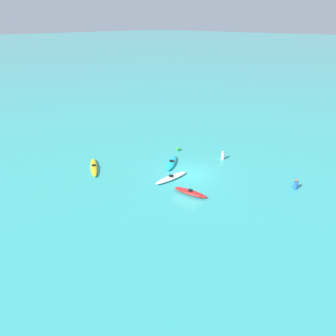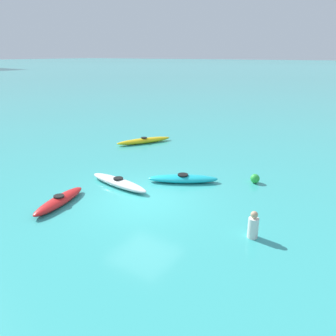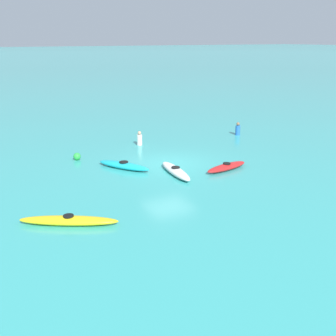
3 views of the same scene
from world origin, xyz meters
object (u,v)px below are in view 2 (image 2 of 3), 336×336
kayak_cyan (183,179)px  kayak_white (118,182)px  kayak_red (59,201)px  buoy_green (255,179)px  kayak_yellow (144,141)px  person_near_shore (253,226)px

kayak_cyan → kayak_white: (-1.83, 2.10, -0.00)m
kayak_red → kayak_white: (2.58, -0.68, -0.00)m
kayak_red → buoy_green: bearing=-42.4°
kayak_yellow → buoy_green: size_ratio=8.38×
buoy_green → kayak_red: bearing=137.6°
kayak_cyan → person_near_shore: person_near_shore is taller
kayak_cyan → kayak_yellow: size_ratio=0.89×
kayak_red → buoy_green: size_ratio=6.88×
kayak_red → person_near_shore: 7.02m
kayak_cyan → kayak_red: (-4.41, 2.78, -0.00)m
kayak_red → person_near_shore: bearing=-77.1°
kayak_yellow → buoy_green: 8.55m
kayak_yellow → person_near_shore: bearing=-127.9°
kayak_white → person_near_shore: (-1.01, -6.17, 0.22)m
kayak_cyan → kayak_red: bearing=147.8°
person_near_shore → kayak_white: bearing=80.7°
kayak_yellow → kayak_cyan: bearing=-129.9°
kayak_red → kayak_white: 2.66m
kayak_white → person_near_shore: person_near_shore is taller
person_near_shore → buoy_green: bearing=17.2°
kayak_cyan → person_near_shore: (-2.85, -4.07, 0.22)m
buoy_green → kayak_yellow: bearing=70.2°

